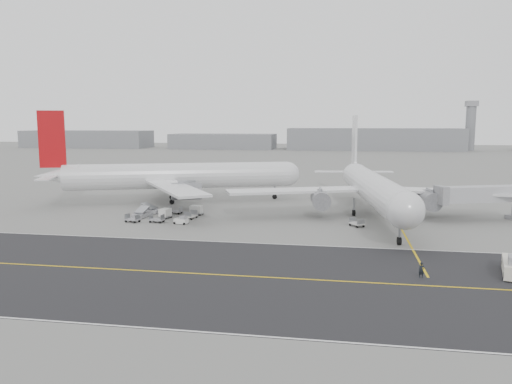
% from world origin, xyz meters
% --- Properties ---
extents(ground, '(700.00, 700.00, 0.00)m').
position_xyz_m(ground, '(0.00, 0.00, 0.00)').
color(ground, gray).
rests_on(ground, ground).
extents(taxiway, '(220.00, 59.00, 0.03)m').
position_xyz_m(taxiway, '(5.02, -17.98, 0.01)').
color(taxiway, '#252527').
rests_on(taxiway, ground).
extents(horizon_buildings, '(520.00, 28.00, 28.00)m').
position_xyz_m(horizon_buildings, '(30.00, 260.00, 0.00)').
color(horizon_buildings, gray).
rests_on(horizon_buildings, ground).
extents(control_tower, '(7.00, 7.00, 31.25)m').
position_xyz_m(control_tower, '(100.00, 265.00, 16.25)').
color(control_tower, gray).
rests_on(control_tower, ground).
extents(airliner_a, '(55.85, 54.84, 20.09)m').
position_xyz_m(airliner_a, '(-17.00, 32.97, 5.79)').
color(airliner_a, silver).
rests_on(airliner_a, ground).
extents(airliner_b, '(54.74, 55.64, 19.24)m').
position_xyz_m(airliner_b, '(25.69, 22.40, 5.54)').
color(airliner_b, silver).
rests_on(airliner_b, ground).
extents(jet_bridge, '(17.20, 8.82, 6.51)m').
position_xyz_m(jet_bridge, '(44.72, 21.21, 4.53)').
color(jet_bridge, gray).
rests_on(jet_bridge, ground).
extents(gse_cluster, '(19.24, 18.78, 1.91)m').
position_xyz_m(gse_cluster, '(-11.94, 14.13, 0.00)').
color(gse_cluster, '#95959A').
rests_on(gse_cluster, ground).
extents(stray_dolly, '(2.71, 2.94, 1.54)m').
position_xyz_m(stray_dolly, '(22.72, 12.48, 0.00)').
color(stray_dolly, silver).
rests_on(stray_dolly, ground).
extents(ground_crew_a, '(0.71, 0.51, 1.81)m').
position_xyz_m(ground_crew_a, '(29.18, -15.19, 0.91)').
color(ground_crew_a, black).
rests_on(ground_crew_a, ground).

